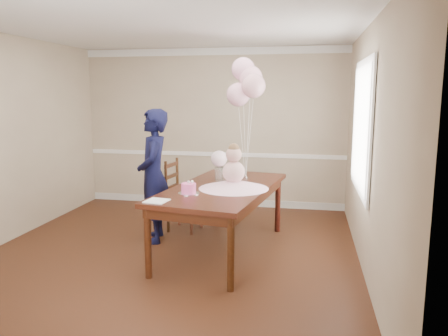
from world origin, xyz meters
The scene contains 47 objects.
floor centered at (0.00, 0.00, 0.00)m, with size 4.50×5.00×0.00m, color black.
ceiling centered at (0.00, 0.00, 2.70)m, with size 4.50×5.00×0.02m, color silver.
wall_back centered at (0.00, 2.50, 1.35)m, with size 4.50×0.02×2.70m, color tan.
wall_front centered at (0.00, -2.50, 1.35)m, with size 4.50×0.02×2.70m, color tan.
wall_right centered at (2.25, 0.00, 1.35)m, with size 0.02×5.00×2.70m, color tan.
chair_rail_trim centered at (0.00, 2.49, 0.90)m, with size 4.50×0.02×0.07m, color white.
crown_molding centered at (0.00, 2.49, 2.63)m, with size 4.50×0.02×0.12m, color white.
baseboard_trim centered at (0.00, 2.49, 0.06)m, with size 4.50×0.02×0.12m, color silver.
window_frame centered at (2.23, 0.50, 1.55)m, with size 0.02×1.66×1.56m, color white.
window_blinds centered at (2.21, 0.50, 1.55)m, with size 0.01×1.50×1.40m, color white.
dining_table_top centered at (0.61, 0.25, 0.80)m, with size 1.10×2.20×0.05m, color black.
table_apron centered at (0.61, 0.25, 0.71)m, with size 0.99×2.09×0.11m, color black.
table_leg_fl centered at (-0.01, -0.67, 0.38)m, with size 0.08×0.08×0.77m, color black.
table_leg_fr centered at (0.90, -0.82, 0.38)m, with size 0.08×0.08×0.77m, color black.
table_leg_bl centered at (0.31, 1.32, 0.38)m, with size 0.08×0.08×0.77m, color black.
table_leg_br centered at (1.22, 1.18, 0.38)m, with size 0.08×0.08×0.77m, color black.
baby_skirt centered at (0.76, 0.17, 0.88)m, with size 0.83×0.83×0.11m, color #FCBAD3.
baby_torso centered at (0.76, 0.17, 1.02)m, with size 0.26×0.26×0.26m, color pink.
baby_head centered at (0.76, 0.17, 1.23)m, with size 0.19×0.19×0.19m, color #CF9A8E.
baby_hair centered at (0.76, 0.17, 1.30)m, with size 0.13×0.13×0.13m, color brown.
cake_platter centered at (0.31, -0.20, 0.83)m, with size 0.24×0.24×0.01m, color silver.
birthday_cake centered at (0.31, -0.20, 0.89)m, with size 0.16×0.16×0.11m, color #FF50A9.
cake_flower_a centered at (0.31, -0.20, 0.96)m, with size 0.03×0.03×0.03m, color silver.
cake_flower_b centered at (0.35, -0.18, 0.96)m, with size 0.03×0.03×0.03m, color white.
rose_vase_near centered at (0.50, 0.60, 0.91)m, with size 0.11×0.11×0.18m, color white.
roses_near centered at (0.50, 0.60, 1.11)m, with size 0.21×0.21×0.21m, color beige.
napkin centered at (0.08, -0.61, 0.83)m, with size 0.22×0.22×0.01m, color white.
balloon_weight centered at (0.81, 0.83, 0.83)m, with size 0.04×0.04×0.02m, color silver.
balloon_a centered at (0.70, 0.85, 1.92)m, with size 0.31×0.31×0.31m, color #F0AAC3.
balloon_b centered at (0.91, 0.76, 2.03)m, with size 0.31×0.31×0.31m, color #EAA5B4.
balloon_c centered at (0.85, 0.94, 2.14)m, with size 0.31×0.31×0.31m, color #F6AEC6.
balloon_d centered at (0.75, 0.98, 2.25)m, with size 0.31×0.31×0.31m, color #FBB2D4.
balloon_ribbon_a centered at (0.76, 0.84, 1.30)m, with size 0.00×0.00×0.92m, color white.
balloon_ribbon_b centered at (0.86, 0.80, 1.35)m, with size 0.00×0.00×1.03m, color white.
balloon_ribbon_c centered at (0.83, 0.88, 1.41)m, with size 0.00×0.00×1.14m, color white.
balloon_ribbon_d centered at (0.78, 0.90, 1.46)m, with size 0.00×0.00×1.25m, color white.
dining_chair_seat centered at (-0.09, 1.00, 0.45)m, with size 0.44×0.44×0.05m, color #34130E.
chair_leg_fl centered at (-0.29, 0.85, 0.21)m, with size 0.04×0.04×0.43m, color #331C0E.
chair_leg_fr centered at (0.06, 0.80, 0.21)m, with size 0.04×0.04×0.43m, color #37180F.
chair_leg_bl centered at (-0.24, 1.21, 0.21)m, with size 0.04×0.04×0.43m, color #36150E.
chair_leg_br centered at (0.12, 1.15, 0.21)m, with size 0.04×0.04×0.43m, color #3B1A10.
chair_back_post_l centered at (-0.31, 0.86, 0.74)m, with size 0.04×0.04×0.56m, color #3C2110.
chair_back_post_r centered at (-0.26, 1.21, 0.74)m, with size 0.04×0.04×0.56m, color #3E2311.
chair_slat_low centered at (-0.28, 1.03, 0.62)m, with size 0.03×0.40×0.05m, color #3A1D10.
chair_slat_mid centered at (-0.28, 1.03, 0.78)m, with size 0.03×0.40×0.05m, color #321B0D.
chair_slat_top centered at (-0.28, 1.03, 0.94)m, with size 0.03×0.40×0.05m, color #3D1E10.
woman centered at (-0.35, 0.49, 0.87)m, with size 0.63×0.42×1.75m, color black.
Camera 1 is at (1.61, -4.83, 1.94)m, focal length 35.00 mm.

